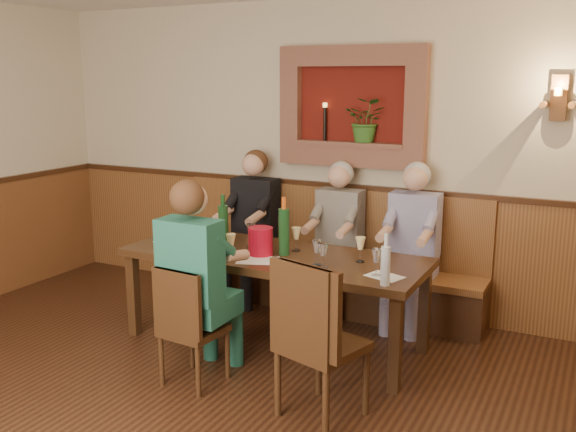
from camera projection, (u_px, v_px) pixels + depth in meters
name	position (u px, v px, depth m)	size (l,w,h in m)	color
room_shell	(98.00, 122.00, 3.19)	(6.04, 6.04, 2.82)	#C4B794
wainscoting	(113.00, 364.00, 3.46)	(6.02, 6.02, 1.15)	brown
wall_niche	(355.00, 112.00, 5.67)	(1.36, 0.30, 1.06)	#59130C
wall_sconce	(559.00, 99.00, 4.90)	(0.25, 0.20, 0.35)	brown
dining_table	(274.00, 262.00, 5.06)	(2.40, 0.90, 0.75)	#321D0F
bench	(322.00, 273.00, 5.95)	(3.00, 0.45, 1.11)	#381E0F
chair_near_left	(193.00, 349.00, 4.47)	(0.41, 0.41, 0.86)	#321D0F
chair_near_right	(320.00, 372.00, 4.01)	(0.57, 0.57, 1.04)	#321D0F
person_bench_left	(251.00, 239.00, 6.11)	(0.43, 0.52, 1.44)	black
person_bench_mid	(336.00, 253.00, 5.73)	(0.40, 0.49, 1.38)	#585350
person_bench_right	(410.00, 261.00, 5.43)	(0.42, 0.51, 1.42)	navy
person_chair_front	(199.00, 298.00, 4.47)	(0.43, 0.53, 1.45)	#184655
spittoon_bucket	(261.00, 241.00, 4.97)	(0.19, 0.19, 0.22)	red
wine_bottle_green_a	(284.00, 231.00, 4.96)	(0.10, 0.10, 0.46)	#19471E
wine_bottle_green_b	(223.00, 224.00, 5.25)	(0.09, 0.09, 0.42)	#19471E
water_bottle	(385.00, 264.00, 4.24)	(0.08, 0.08, 0.35)	silver
tasting_sheet_a	(171.00, 243.00, 5.35)	(0.28, 0.20, 0.00)	white
tasting_sheet_b	(258.00, 260.00, 4.84)	(0.31, 0.22, 0.00)	white
tasting_sheet_c	(385.00, 276.00, 4.45)	(0.25, 0.18, 0.00)	white
tasting_sheet_d	(215.00, 256.00, 4.96)	(0.25, 0.18, 0.00)	white
wine_glass_0	(159.00, 232.00, 5.32)	(0.08, 0.08, 0.19)	#FFE798
wine_glass_1	(205.00, 229.00, 5.43)	(0.08, 0.08, 0.19)	white
wine_glass_2	(205.00, 242.00, 5.02)	(0.08, 0.08, 0.19)	#FFE798
wine_glass_3	(251.00, 235.00, 5.22)	(0.08, 0.08, 0.19)	white
wine_glass_4	(265.00, 244.00, 4.94)	(0.08, 0.08, 0.19)	#FFE798
wine_glass_5	(296.00, 239.00, 5.10)	(0.08, 0.08, 0.19)	#FFE798
wine_glass_6	(317.00, 253.00, 4.70)	(0.08, 0.08, 0.19)	white
wine_glass_7	(360.00, 249.00, 4.79)	(0.08, 0.08, 0.19)	#FFE798
wine_glass_8	(376.00, 262.00, 4.45)	(0.08, 0.08, 0.19)	white
wine_glass_9	(231.00, 246.00, 4.88)	(0.08, 0.08, 0.19)	#FFE798
wine_glass_10	(189.00, 241.00, 5.04)	(0.08, 0.08, 0.19)	#FFE798
wine_glass_11	(323.00, 256.00, 4.62)	(0.08, 0.08, 0.19)	white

